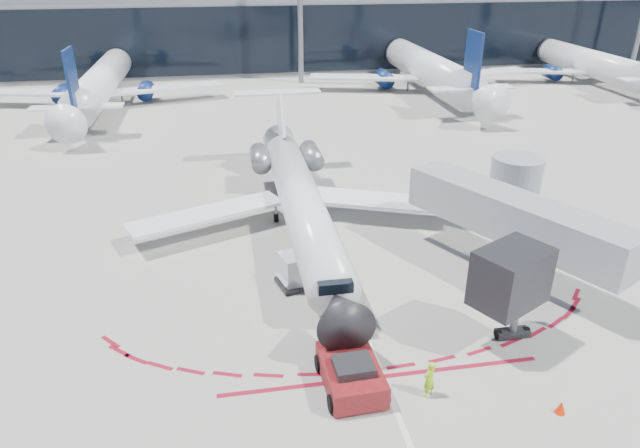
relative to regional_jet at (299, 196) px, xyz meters
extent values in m
plane|color=gray|center=(1.47, -3.34, -2.26)|extent=(260.00, 260.00, 0.00)
cube|color=silver|center=(1.47, -1.34, -2.25)|extent=(0.25, 40.00, 0.01)
cube|color=maroon|center=(1.47, -14.84, -2.25)|extent=(14.00, 0.25, 0.01)
cube|color=gray|center=(1.47, 61.66, 2.74)|extent=(150.00, 24.00, 10.00)
cube|color=black|center=(1.47, 49.61, 2.74)|extent=(150.00, 0.20, 9.00)
cube|color=#999CA1|center=(10.47, -7.84, 1.34)|extent=(8.22, 12.61, 2.30)
cube|color=black|center=(7.42, -13.58, 1.34)|extent=(3.86, 3.44, 2.60)
cylinder|color=slate|center=(8.22, -13.18, -1.06)|extent=(0.36, 0.36, 2.40)
cube|color=black|center=(8.22, -13.18, -2.04)|extent=(1.60, 0.60, 0.30)
cylinder|color=#999CA1|center=(13.52, -2.10, 0.14)|extent=(3.20, 3.20, 4.80)
cylinder|color=black|center=(13.52, -2.10, -2.01)|extent=(4.00, 4.00, 0.50)
cylinder|color=white|center=(0.00, -1.11, -0.03)|extent=(2.55, 20.82, 2.55)
cone|color=black|center=(0.00, -12.84, -0.03)|extent=(2.55, 2.65, 2.55)
cone|color=white|center=(0.00, 11.00, -0.03)|extent=(2.55, 3.41, 2.55)
cube|color=black|center=(0.00, -11.33, 0.49)|extent=(1.61, 1.32, 0.52)
cube|color=white|center=(-5.87, 0.31, -0.88)|extent=(10.14, 6.01, 0.29)
cube|color=white|center=(5.87, 0.31, -0.88)|extent=(10.14, 6.01, 0.29)
cube|color=white|center=(0.00, 10.06, 2.24)|extent=(0.24, 4.44, 4.52)
cube|color=white|center=(0.00, 12.04, 3.94)|extent=(6.81, 1.51, 0.15)
cylinder|color=slate|center=(-1.94, 7.22, 0.20)|extent=(1.42, 3.22, 1.42)
cylinder|color=slate|center=(1.94, 7.22, 0.20)|extent=(1.42, 3.22, 1.42)
cylinder|color=black|center=(0.00, -9.82, -1.99)|extent=(0.21, 0.53, 0.53)
cylinder|color=black|center=(-1.42, 1.26, -1.95)|extent=(0.28, 0.61, 0.61)
cylinder|color=black|center=(1.42, 1.26, -1.95)|extent=(0.28, 0.61, 0.61)
cylinder|color=slate|center=(0.00, -9.82, -1.74)|extent=(0.17, 0.17, 1.04)
cube|color=#55100C|center=(0.01, -15.13, -1.64)|extent=(2.39, 3.69, 1.01)
cube|color=black|center=(0.02, -15.47, -0.96)|extent=(1.63, 1.41, 0.39)
cylinder|color=slate|center=(-0.09, -12.66, -1.86)|extent=(0.23, 2.93, 0.11)
cylinder|color=black|center=(-1.01, -16.41, -1.90)|extent=(0.34, 0.73, 0.72)
cylinder|color=black|center=(1.12, -16.33, -1.90)|extent=(0.34, 0.73, 0.72)
cylinder|color=black|center=(-1.11, -13.94, -1.90)|extent=(0.34, 0.73, 0.72)
cylinder|color=black|center=(1.03, -13.85, -1.90)|extent=(0.34, 0.73, 0.72)
imported|color=#A0DC17|center=(2.99, -16.25, -1.41)|extent=(0.74, 0.66, 1.69)
cube|color=black|center=(-1.13, -6.91, -2.07)|extent=(2.38, 2.17, 0.22)
cube|color=silver|center=(-1.13, -6.91, -1.17)|extent=(1.94, 1.87, 1.61)
cylinder|color=black|center=(-1.74, -7.74, -2.16)|extent=(0.15, 0.22, 0.20)
cylinder|color=black|center=(-0.19, -7.33, -2.16)|extent=(0.15, 0.22, 0.20)
cylinder|color=black|center=(-2.07, -6.48, -2.16)|extent=(0.15, 0.22, 0.20)
cylinder|color=black|center=(-0.52, -6.07, -2.16)|extent=(0.15, 0.22, 0.20)
cone|color=red|center=(7.79, -18.07, -1.97)|extent=(0.41, 0.41, 0.57)
camera|label=1|loc=(-4.41, -33.16, 14.19)|focal=32.00mm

